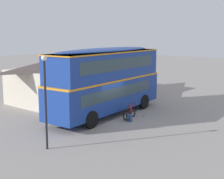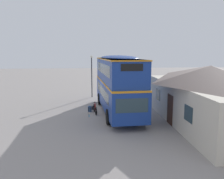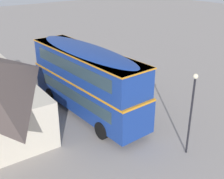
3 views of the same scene
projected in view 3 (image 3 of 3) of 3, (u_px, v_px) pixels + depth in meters
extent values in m
plane|color=gray|center=(105.00, 114.00, 20.30)|extent=(120.00, 120.00, 0.00)
cylinder|color=black|center=(51.00, 95.00, 21.88)|extent=(1.11, 0.32, 1.10)
cylinder|color=black|center=(77.00, 87.00, 23.25)|extent=(1.11, 0.32, 1.10)
cylinder|color=black|center=(102.00, 130.00, 17.28)|extent=(1.11, 0.32, 1.10)
cylinder|color=black|center=(131.00, 118.00, 18.64)|extent=(1.11, 0.32, 1.10)
cube|color=navy|center=(87.00, 93.00, 19.87)|extent=(10.51, 2.86, 2.10)
cube|color=orange|center=(86.00, 79.00, 19.43)|extent=(10.54, 2.88, 0.12)
cube|color=navy|center=(86.00, 65.00, 19.04)|extent=(10.20, 2.80, 1.90)
ellipsoid|color=navy|center=(85.00, 50.00, 18.62)|extent=(9.99, 2.75, 0.36)
cube|color=#2D424C|center=(51.00, 70.00, 23.47)|extent=(0.13, 2.05, 0.90)
cube|color=black|center=(49.00, 42.00, 22.43)|extent=(0.11, 1.38, 0.44)
cube|color=#2D424C|center=(103.00, 86.00, 20.32)|extent=(8.13, 0.32, 0.76)
cube|color=#2D424C|center=(101.00, 59.00, 19.68)|extent=(8.55, 0.34, 0.80)
cube|color=#2D424C|center=(73.00, 95.00, 18.90)|extent=(8.13, 0.32, 0.76)
cube|color=#2D424C|center=(70.00, 67.00, 18.28)|extent=(8.55, 0.34, 0.80)
cube|color=orange|center=(85.00, 52.00, 18.67)|extent=(10.31, 2.89, 0.08)
torus|color=black|center=(104.00, 99.00, 21.82)|extent=(0.68, 0.15, 0.68)
torus|color=black|center=(113.00, 103.00, 21.13)|extent=(0.68, 0.15, 0.68)
cylinder|color=#B2B2B7|center=(104.00, 99.00, 21.82)|extent=(0.06, 0.10, 0.05)
cylinder|color=#B2B2B7|center=(113.00, 103.00, 21.13)|extent=(0.06, 0.10, 0.05)
cylinder|color=maroon|center=(106.00, 96.00, 21.52)|extent=(0.46, 0.08, 0.70)
cylinder|color=maroon|center=(106.00, 93.00, 21.35)|extent=(0.58, 0.09, 0.09)
cylinder|color=maroon|center=(108.00, 98.00, 21.34)|extent=(0.18, 0.05, 0.63)
cylinder|color=maroon|center=(110.00, 102.00, 21.32)|extent=(0.53, 0.08, 0.09)
cylinder|color=maroon|center=(111.00, 99.00, 21.15)|extent=(0.41, 0.07, 0.58)
cylinder|color=maroon|center=(104.00, 95.00, 21.67)|extent=(0.10, 0.04, 0.62)
cylinder|color=black|center=(104.00, 91.00, 21.51)|extent=(0.07, 0.46, 0.03)
ellipsoid|color=black|center=(109.00, 94.00, 21.14)|extent=(0.27, 0.13, 0.06)
cube|color=black|center=(114.00, 102.00, 21.23)|extent=(0.29, 0.17, 0.32)
cylinder|color=#D84C33|center=(106.00, 96.00, 21.52)|extent=(0.07, 0.07, 0.18)
cube|color=#2D4C7A|center=(118.00, 103.00, 21.31)|extent=(0.22, 0.31, 0.47)
ellipsoid|color=#2D4C7A|center=(118.00, 101.00, 21.21)|extent=(0.21, 0.30, 0.10)
cube|color=navy|center=(119.00, 105.00, 21.24)|extent=(0.04, 0.22, 0.16)
cylinder|color=black|center=(118.00, 103.00, 21.44)|extent=(0.04, 0.04, 0.37)
cylinder|color=black|center=(116.00, 103.00, 21.35)|extent=(0.04, 0.04, 0.37)
cylinder|color=#338CBF|center=(106.00, 97.00, 22.61)|extent=(0.07, 0.07, 0.19)
cylinder|color=black|center=(106.00, 96.00, 22.56)|extent=(0.04, 0.04, 0.03)
cube|color=#3D2319|center=(23.00, 94.00, 20.95)|extent=(1.10, 0.08, 2.10)
cube|color=#2D424C|center=(38.00, 103.00, 18.41)|extent=(1.10, 0.08, 0.90)
cube|color=#2D424C|center=(9.00, 74.00, 23.08)|extent=(1.10, 0.08, 0.90)
cylinder|color=black|center=(190.00, 118.00, 15.30)|extent=(0.11, 0.11, 4.48)
sphere|color=#F2E5BF|center=(196.00, 76.00, 14.35)|extent=(0.28, 0.28, 0.28)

